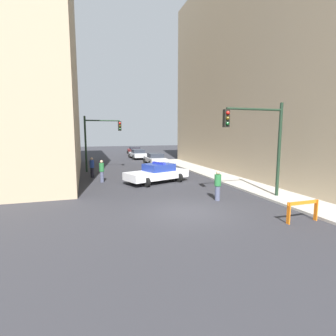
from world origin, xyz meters
TOP-DOWN VIEW (x-y plane):
  - ground_plane at (0.00, 0.00)m, footprint 120.00×120.00m
  - sidewalk_right at (6.20, 0.00)m, footprint 2.40×44.00m
  - building_right at (13.40, 8.00)m, footprint 12.00×28.00m
  - traffic_light_near at (4.73, 0.92)m, footprint 3.64×0.35m
  - traffic_light_far at (-3.30, 14.51)m, footprint 3.44×0.35m
  - police_car at (0.55, 7.29)m, footprint 5.05×3.39m
  - parked_car_near at (3.20, 17.96)m, footprint 2.30×4.32m
  - parked_car_mid at (2.62, 25.23)m, footprint 2.36×4.35m
  - parked_car_far at (3.47, 32.43)m, footprint 2.33×4.33m
  - pedestrian_crossing at (-3.35, 8.69)m, footprint 0.49×0.49m
  - pedestrian_corner at (-3.99, 11.04)m, footprint 0.43×0.43m
  - pedestrian_sidewalk at (2.34, 1.36)m, footprint 0.48×0.48m
  - barrier_mid at (4.02, -2.85)m, footprint 1.60×0.18m

SIDE VIEW (x-z plane):
  - ground_plane at x=0.00m, z-range 0.00..0.00m
  - sidewalk_right at x=6.20m, z-range 0.00..0.12m
  - barrier_mid at x=4.02m, z-range 0.17..1.07m
  - parked_car_near at x=3.20m, z-range 0.02..1.33m
  - parked_car_mid at x=2.62m, z-range 0.02..1.33m
  - parked_car_far at x=3.47m, z-range 0.02..1.33m
  - police_car at x=0.55m, z-range -0.04..1.48m
  - pedestrian_crossing at x=-3.35m, z-range 0.03..1.69m
  - pedestrian_corner at x=-3.99m, z-range 0.03..1.69m
  - pedestrian_sidewalk at x=2.34m, z-range 0.03..1.69m
  - traffic_light_far at x=-3.30m, z-range 0.80..6.00m
  - traffic_light_near at x=4.73m, z-range 0.93..6.13m
  - building_right at x=13.40m, z-range 0.00..18.70m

